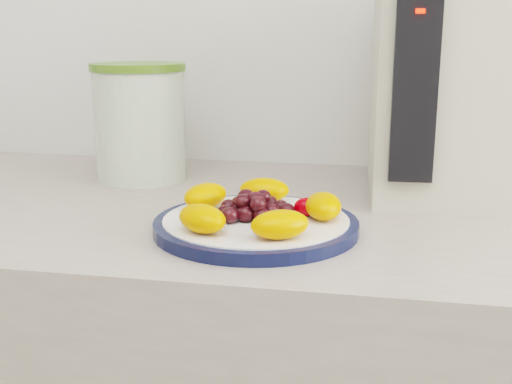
# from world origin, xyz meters

# --- Properties ---
(plate_rim) EXTENTS (0.25, 0.25, 0.01)m
(plate_rim) POSITION_xyz_m (0.03, 1.07, 0.91)
(plate_rim) COLOR #0C1334
(plate_rim) RESTS_ON counter
(plate_face) EXTENTS (0.23, 0.23, 0.02)m
(plate_face) POSITION_xyz_m (0.03, 1.07, 0.91)
(plate_face) COLOR white
(plate_face) RESTS_ON counter
(canister) EXTENTS (0.18, 0.18, 0.18)m
(canister) POSITION_xyz_m (-0.21, 1.33, 0.99)
(canister) COLOR #2E5E12
(canister) RESTS_ON counter
(canister_lid) EXTENTS (0.19, 0.19, 0.01)m
(canister_lid) POSITION_xyz_m (-0.21, 1.33, 1.08)
(canister_lid) COLOR #4A6F21
(canister_lid) RESTS_ON canister
(appliance_body) EXTENTS (0.20, 0.27, 0.33)m
(appliance_body) POSITION_xyz_m (0.25, 1.32, 1.06)
(appliance_body) COLOR #BAB6A0
(appliance_body) RESTS_ON counter
(appliance_panel) EXTENTS (0.06, 0.02, 0.24)m
(appliance_panel) POSITION_xyz_m (0.21, 1.18, 1.07)
(appliance_panel) COLOR black
(appliance_panel) RESTS_ON appliance_body
(appliance_led) EXTENTS (0.01, 0.01, 0.01)m
(appliance_led) POSITION_xyz_m (0.21, 1.17, 1.16)
(appliance_led) COLOR #FF0C05
(appliance_led) RESTS_ON appliance_panel
(fruit_plate) EXTENTS (0.21, 0.21, 0.03)m
(fruit_plate) POSITION_xyz_m (0.03, 1.08, 0.93)
(fruit_plate) COLOR #FF7B00
(fruit_plate) RESTS_ON plate_face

